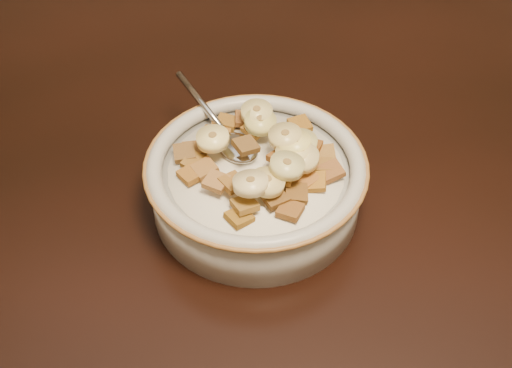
{
  "coord_description": "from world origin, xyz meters",
  "views": [
    {
      "loc": [
        -0.09,
        -0.56,
        1.22
      ],
      "look_at": [
        -0.09,
        -0.13,
        0.78
      ],
      "focal_mm": 45.0,
      "sensor_mm": 36.0,
      "label": 1
    }
  ],
  "objects_px": {
    "cereal_bowl": "(256,188)",
    "spoon": "(237,148)",
    "table": "(338,133)",
    "chair": "(398,55)"
  },
  "relations": [
    {
      "from": "table",
      "to": "chair",
      "type": "xyz_separation_m",
      "value": [
        0.2,
        0.56,
        -0.27
      ]
    },
    {
      "from": "chair",
      "to": "cereal_bowl",
      "type": "height_order",
      "value": "chair"
    },
    {
      "from": "cereal_bowl",
      "to": "spoon",
      "type": "height_order",
      "value": "spoon"
    },
    {
      "from": "chair",
      "to": "spoon",
      "type": "distance_m",
      "value": 0.81
    },
    {
      "from": "cereal_bowl",
      "to": "spoon",
      "type": "bearing_deg",
      "value": 124.18
    },
    {
      "from": "table",
      "to": "cereal_bowl",
      "type": "height_order",
      "value": "cereal_bowl"
    },
    {
      "from": "table",
      "to": "cereal_bowl",
      "type": "relative_size",
      "value": 6.99
    },
    {
      "from": "chair",
      "to": "spoon",
      "type": "relative_size",
      "value": 19.15
    },
    {
      "from": "chair",
      "to": "cereal_bowl",
      "type": "distance_m",
      "value": 0.82
    },
    {
      "from": "cereal_bowl",
      "to": "spoon",
      "type": "xyz_separation_m",
      "value": [
        -0.02,
        0.03,
        0.03
      ]
    }
  ]
}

